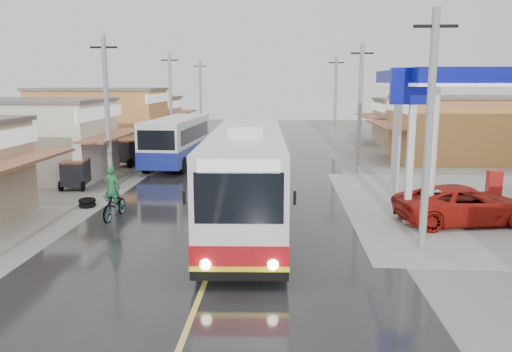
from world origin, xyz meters
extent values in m
plane|color=slate|center=(0.00, 0.00, 0.00)|extent=(120.00, 120.00, 0.00)
cube|color=black|center=(0.00, 15.00, 0.01)|extent=(12.00, 90.00, 0.02)
cube|color=#D8CC4C|center=(0.00, 15.00, 0.02)|extent=(0.15, 90.00, 0.01)
cylinder|color=white|center=(8.00, 9.00, 2.75)|extent=(0.44, 0.44, 5.50)
cylinder|color=white|center=(8.00, 3.00, 2.75)|extent=(0.44, 0.44, 5.50)
cube|color=#B21919|center=(11.80, 6.00, 0.95)|extent=(0.60, 0.45, 1.50)
cube|color=white|center=(7.20, 3.00, 3.00)|extent=(0.25, 0.25, 6.00)
cube|color=#0A1191|center=(7.20, 3.00, 5.50)|extent=(1.80, 0.30, 1.40)
cube|color=silver|center=(0.79, 2.39, 2.19)|extent=(3.18, 12.95, 3.16)
cube|color=black|center=(0.79, 2.39, 0.50)|extent=(3.20, 12.97, 0.32)
cube|color=#A20D14|center=(0.79, 2.39, 1.04)|extent=(3.22, 12.99, 0.59)
cube|color=yellow|center=(0.79, 2.39, 0.68)|extent=(3.23, 13.00, 0.15)
cube|color=black|center=(0.77, 2.93, 2.54)|extent=(3.11, 10.27, 1.07)
cube|color=black|center=(1.04, -3.98, 2.64)|extent=(2.38, 0.21, 1.39)
cube|color=black|center=(0.54, 8.77, 2.64)|extent=(2.38, 0.21, 1.18)
cube|color=white|center=(1.04, -3.98, 3.50)|extent=(2.18, 0.20, 0.37)
cube|color=silver|center=(0.79, 2.39, 3.93)|extent=(1.41, 3.26, 0.32)
cylinder|color=black|center=(-0.23, -2.15, 0.61)|extent=(0.42, 1.19, 1.18)
cylinder|color=black|center=(2.15, -2.05, 0.61)|extent=(0.42, 1.19, 1.18)
cylinder|color=black|center=(-0.56, 6.41, 0.61)|extent=(0.42, 1.19, 1.18)
cylinder|color=black|center=(1.82, 6.51, 0.61)|extent=(0.42, 1.19, 1.18)
sphere|color=#FFF2CC|center=(0.13, -4.08, 0.82)|extent=(0.31, 0.31, 0.30)
sphere|color=#FFF2CC|center=(1.95, -4.01, 0.82)|extent=(0.31, 0.31, 0.30)
cube|color=black|center=(-0.46, -3.78, 2.59)|extent=(0.08, 0.08, 0.37)
cube|color=black|center=(2.51, -3.67, 2.59)|extent=(0.08, 0.08, 0.37)
cube|color=silver|center=(-5.06, 17.04, 1.90)|extent=(3.05, 9.79, 2.69)
cube|color=navy|center=(-5.06, 17.04, 0.99)|extent=(3.09, 9.83, 1.07)
cube|color=black|center=(-5.06, 17.04, 2.28)|extent=(3.01, 8.18, 0.97)
cube|color=black|center=(-5.30, 12.26, 2.28)|extent=(2.28, 0.23, 1.18)
cylinder|color=black|center=(-6.40, 13.66, 0.56)|extent=(0.37, 1.09, 1.07)
cylinder|color=black|center=(-4.06, 13.55, 0.56)|extent=(0.37, 1.09, 1.07)
cylinder|color=black|center=(-6.06, 20.54, 0.56)|extent=(0.37, 1.09, 1.07)
cylinder|color=black|center=(-3.72, 20.42, 0.56)|extent=(0.37, 1.09, 1.07)
imported|color=#A51910|center=(9.57, 3.29, 0.77)|extent=(5.93, 3.51, 1.54)
imported|color=black|center=(-4.84, 3.26, 0.55)|extent=(0.95, 2.17, 1.11)
imported|color=#206236|center=(-4.84, 3.01, 1.35)|extent=(0.71, 0.51, 1.84)
cube|color=#26262D|center=(-8.94, 9.10, 0.86)|extent=(1.42, 1.96, 1.17)
cube|color=brown|center=(-8.94, 9.10, 1.49)|extent=(1.47, 2.01, 0.09)
cylinder|color=black|center=(-9.48, 8.38, 0.27)|extent=(0.24, 0.56, 0.54)
cylinder|color=black|center=(-9.66, 9.64, 0.27)|extent=(0.24, 0.56, 0.54)
cylinder|color=black|center=(-8.29, 8.38, 0.27)|extent=(0.19, 0.55, 0.54)
cube|color=#26262D|center=(-8.22, 16.74, 1.01)|extent=(2.04, 2.47, 1.38)
cube|color=brown|center=(-8.22, 16.74, 1.75)|extent=(2.11, 2.54, 0.11)
cylinder|color=black|center=(-9.18, 16.31, 0.32)|extent=(0.40, 0.66, 0.64)
cylinder|color=black|center=(-8.65, 17.69, 0.32)|extent=(0.40, 0.66, 0.64)
cylinder|color=black|center=(-7.97, 15.62, 0.32)|extent=(0.35, 0.64, 0.64)
torus|color=black|center=(-6.77, 5.10, 0.10)|extent=(0.78, 0.78, 0.20)
torus|color=black|center=(-6.77, 5.10, 0.30)|extent=(0.78, 0.78, 0.20)
camera|label=1|loc=(2.17, -16.74, 5.64)|focal=35.00mm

